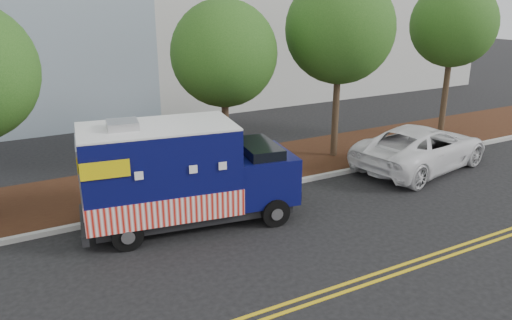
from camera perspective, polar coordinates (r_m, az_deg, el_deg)
ground at (r=14.82m, az=-3.35°, el=-6.68°), size 120.00×120.00×0.00m
curb at (r=15.95m, az=-5.52°, el=-4.53°), size 120.00×0.18×0.15m
mulch_strip at (r=17.77m, az=-8.21°, el=-2.16°), size 120.00×4.00×0.15m
centerline_near at (r=11.45m, az=6.58°, el=-15.02°), size 120.00×0.10×0.01m
centerline_far at (r=11.28m, az=7.33°, el=-15.62°), size 120.00×0.10×0.01m
tree_b at (r=17.57m, az=-3.68°, el=12.02°), size 3.69×3.69×6.17m
tree_c at (r=19.26m, az=9.57°, el=14.53°), size 4.06×4.06×7.07m
tree_d at (r=23.51m, az=21.64°, el=14.20°), size 3.62×3.62×6.85m
sign_post at (r=14.90m, az=-17.03°, el=-2.35°), size 0.06×0.06×2.40m
food_truck at (r=14.04m, az=-8.76°, el=-1.97°), size 6.29×3.09×3.18m
white_car at (r=19.69m, az=18.41°, el=1.40°), size 6.29×3.80×1.63m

